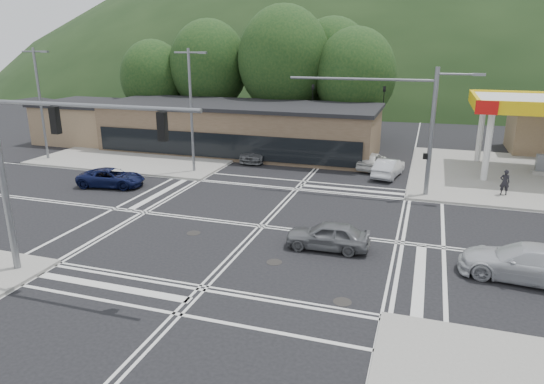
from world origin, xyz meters
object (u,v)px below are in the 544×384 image
(car_northbound, at_px, (259,152))
(pedestrian, at_px, (505,182))
(car_blue_west, at_px, (111,178))
(car_silver_east, at_px, (527,262))
(car_queue_a, at_px, (389,168))
(car_grey_center, at_px, (328,235))
(car_queue_b, at_px, (372,160))

(car_northbound, height_order, pedestrian, pedestrian)
(car_blue_west, xyz_separation_m, car_silver_east, (24.46, -6.30, 0.14))
(car_silver_east, xyz_separation_m, car_northbound, (-17.58, 16.80, -0.06))
(pedestrian, bearing_deg, car_queue_a, -23.24)
(car_queue_a, xyz_separation_m, pedestrian, (7.37, -2.69, 0.28))
(car_silver_east, relative_size, pedestrian, 3.22)
(car_queue_a, distance_m, pedestrian, 7.86)
(car_grey_center, height_order, car_queue_b, car_grey_center)
(car_northbound, distance_m, pedestrian, 18.77)
(car_northbound, bearing_deg, car_queue_a, -10.37)
(car_blue_west, bearing_deg, car_queue_a, -73.95)
(car_silver_east, bearing_deg, car_northbound, -127.54)
(car_silver_east, distance_m, car_queue_b, 18.56)
(car_queue_a, relative_size, pedestrian, 2.54)
(car_blue_west, height_order, pedestrian, pedestrian)
(car_queue_b, height_order, car_northbound, car_northbound)
(car_queue_b, bearing_deg, car_northbound, 8.82)
(car_queue_a, bearing_deg, car_blue_west, 35.24)
(car_queue_b, bearing_deg, car_blue_west, 42.39)
(car_queue_a, distance_m, car_queue_b, 2.43)
(car_northbound, relative_size, pedestrian, 2.96)
(car_queue_a, height_order, car_northbound, car_northbound)
(car_queue_a, bearing_deg, car_northbound, -1.35)
(car_queue_a, height_order, pedestrian, pedestrian)
(car_silver_east, bearing_deg, car_blue_west, -98.28)
(car_blue_west, height_order, car_grey_center, car_grey_center)
(car_grey_center, relative_size, pedestrian, 2.43)
(car_queue_b, distance_m, car_northbound, 9.33)
(car_blue_west, relative_size, pedestrian, 2.73)
(car_grey_center, height_order, car_northbound, car_northbound)
(car_silver_east, xyz_separation_m, pedestrian, (0.56, 11.98, 0.20))
(car_blue_west, distance_m, car_queue_a, 19.53)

